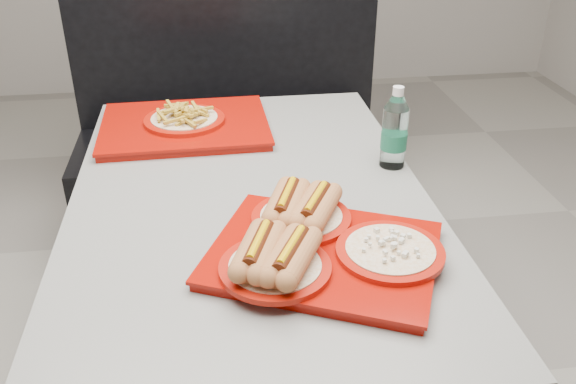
{
  "coord_description": "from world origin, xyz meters",
  "views": [
    {
      "loc": [
        -0.09,
        -1.35,
        1.51
      ],
      "look_at": [
        0.08,
        -0.14,
        0.83
      ],
      "focal_mm": 38.0,
      "sensor_mm": 36.0,
      "label": 1
    }
  ],
  "objects": [
    {
      "name": "diner_table",
      "position": [
        0.0,
        0.0,
        0.58
      ],
      "size": [
        0.92,
        1.42,
        0.75
      ],
      "color": "black",
      "rests_on": "ground"
    },
    {
      "name": "booth_bench",
      "position": [
        0.0,
        1.09,
        0.4
      ],
      "size": [
        1.3,
        0.57,
        1.35
      ],
      "color": "black",
      "rests_on": "ground"
    },
    {
      "name": "tray_near",
      "position": [
        0.11,
        -0.3,
        0.79
      ],
      "size": [
        0.58,
        0.53,
        0.1
      ],
      "rotation": [
        0.0,
        0.0,
        -0.42
      ],
      "color": "#900C03",
      "rests_on": "diner_table"
    },
    {
      "name": "tray_far",
      "position": [
        -0.17,
        0.43,
        0.78
      ],
      "size": [
        0.52,
        0.41,
        0.1
      ],
      "rotation": [
        0.0,
        0.0,
        0.02
      ],
      "color": "#900C03",
      "rests_on": "diner_table"
    },
    {
      "name": "water_bottle",
      "position": [
        0.41,
        0.11,
        0.85
      ],
      "size": [
        0.07,
        0.07,
        0.23
      ],
      "rotation": [
        0.0,
        0.0,
        -0.22
      ],
      "color": "silver",
      "rests_on": "diner_table"
    }
  ]
}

